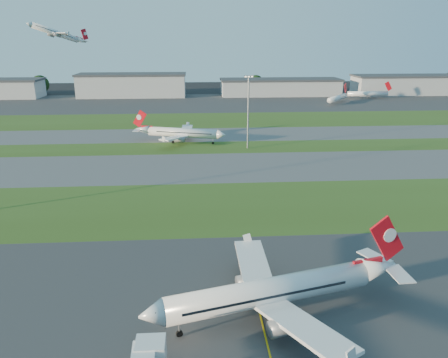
{
  "coord_description": "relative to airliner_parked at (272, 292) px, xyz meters",
  "views": [
    {
      "loc": [
        -3.9,
        -44.48,
        38.53
      ],
      "look_at": [
        2.62,
        51.61,
        7.0
      ],
      "focal_mm": 35.0,
      "sensor_mm": 36.0,
      "label": 1
    }
  ],
  "objects": [
    {
      "name": "light_mast_centre",
      "position": [
        8.47,
        99.35,
        10.67
      ],
      "size": [
        3.2,
        0.7,
        25.8
      ],
      "color": "gray",
      "rests_on": "ground"
    },
    {
      "name": "grass_strip_a",
      "position": [
        -6.53,
        43.35,
        -4.14
      ],
      "size": [
        300.0,
        34.0,
        0.01
      ],
      "primitive_type": "cube",
      "color": "#38511B",
      "rests_on": "ground"
    },
    {
      "name": "airliner_taxiing",
      "position": [
        -15.32,
        110.31,
        -0.43
      ],
      "size": [
        32.85,
        27.66,
        10.56
      ],
      "rotation": [
        0.0,
        0.0,
        2.84
      ],
      "color": "white",
      "rests_on": "ground"
    },
    {
      "name": "grass_strip_b",
      "position": [
        -6.53,
        101.35,
        -4.14
      ],
      "size": [
        300.0,
        18.0,
        0.01
      ],
      "primitive_type": "cube",
      "color": "#38511B",
      "rests_on": "ground"
    },
    {
      "name": "mini_jet_far",
      "position": [
        102.0,
        225.46,
        -0.86
      ],
      "size": [
        28.64,
        4.43,
        9.48
      ],
      "rotation": [
        0.0,
        0.0,
        -0.05
      ],
      "color": "white",
      "rests_on": "ground"
    },
    {
      "name": "grass_strip_c",
      "position": [
        -6.53,
        156.35,
        -4.14
      ],
      "size": [
        300.0,
        40.0,
        0.01
      ],
      "primitive_type": "cube",
      "color": "#38511B",
      "rests_on": "ground"
    },
    {
      "name": "tree_mid_west",
      "position": [
        -26.53,
        257.35,
        1.69
      ],
      "size": [
        9.9,
        9.9,
        10.8
      ],
      "color": "black",
      "rests_on": "ground"
    },
    {
      "name": "tree_east",
      "position": [
        108.47,
        258.35,
        2.02
      ],
      "size": [
        10.45,
        10.45,
        11.4
      ],
      "color": "black",
      "rests_on": "ground"
    },
    {
      "name": "apron_far",
      "position": [
        -6.53,
        216.35,
        -4.14
      ],
      "size": [
        400.0,
        80.0,
        0.01
      ],
      "primitive_type": "cube",
      "color": "#333335",
      "rests_on": "ground"
    },
    {
      "name": "taxiway_a",
      "position": [
        -6.53,
        76.35,
        -4.14
      ],
      "size": [
        300.0,
        32.0,
        0.01
      ],
      "primitive_type": "cube",
      "color": "#515154",
      "rests_on": "ground"
    },
    {
      "name": "hangar_east",
      "position": [
        48.47,
        246.35,
        1.49
      ],
      "size": [
        81.6,
        23.0,
        11.2
      ],
      "color": "#A0A4A8",
      "rests_on": "ground"
    },
    {
      "name": "hangar_far_east",
      "position": [
        148.47,
        246.35,
        2.49
      ],
      "size": [
        96.9,
        23.0,
        13.2
      ],
      "color": "#A0A4A8",
      "rests_on": "ground"
    },
    {
      "name": "tree_mid_east",
      "position": [
        33.47,
        260.35,
        2.67
      ],
      "size": [
        11.55,
        11.55,
        12.6
      ],
      "color": "black",
      "rests_on": "ground"
    },
    {
      "name": "hangar_west",
      "position": [
        -51.53,
        246.35,
        3.5
      ],
      "size": [
        71.4,
        23.0,
        15.2
      ],
      "color": "#A0A4A8",
      "rests_on": "ground"
    },
    {
      "name": "mini_jet_near",
      "position": [
        76.11,
        207.05,
        -0.86
      ],
      "size": [
        19.02,
        23.57,
        9.48
      ],
      "rotation": [
        0.0,
        0.0,
        0.91
      ],
      "color": "white",
      "rests_on": "ground"
    },
    {
      "name": "airliner_departing",
      "position": [
        -86.28,
        207.44,
        36.26
      ],
      "size": [
        26.84,
        23.36,
        9.95
      ],
      "rotation": [
        0.0,
        0.0,
        0.63
      ],
      "color": "white"
    },
    {
      "name": "airliner_parked",
      "position": [
        0.0,
        0.0,
        0.0
      ],
      "size": [
        37.0,
        31.06,
        11.79
      ],
      "rotation": [
        0.0,
        0.0,
        0.26
      ],
      "color": "white",
      "rests_on": "ground"
    },
    {
      "name": "tree_west",
      "position": [
        -116.53,
        261.35,
        3.0
      ],
      "size": [
        12.1,
        12.1,
        13.2
      ],
      "color": "black",
      "rests_on": "ground"
    },
    {
      "name": "taxiway_b",
      "position": [
        -6.53,
        123.35,
        -4.14
      ],
      "size": [
        300.0,
        26.0,
        0.01
      ],
      "primitive_type": "cube",
      "color": "#515154",
      "rests_on": "ground"
    }
  ]
}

